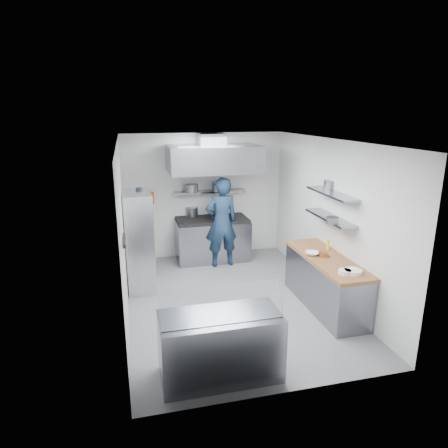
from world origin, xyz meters
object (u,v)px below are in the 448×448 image
object	(u,v)px
gas_range	(212,240)
chef	(222,222)
display_case	(220,346)
wire_rack	(140,241)

from	to	relation	value
gas_range	chef	xyz separation A→B (m)	(0.12, -0.41, 0.52)
gas_range	display_case	bearing A→B (deg)	-100.84
wire_rack	display_case	bearing A→B (deg)	-74.06
chef	display_case	world-z (taller)	chef
chef	wire_rack	distance (m)	1.89
display_case	wire_rack	bearing A→B (deg)	105.94
gas_range	display_case	distance (m)	4.17
gas_range	display_case	world-z (taller)	gas_range
wire_rack	gas_range	bearing A→B (deg)	35.03
wire_rack	display_case	size ratio (longest dim) A/B	1.23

